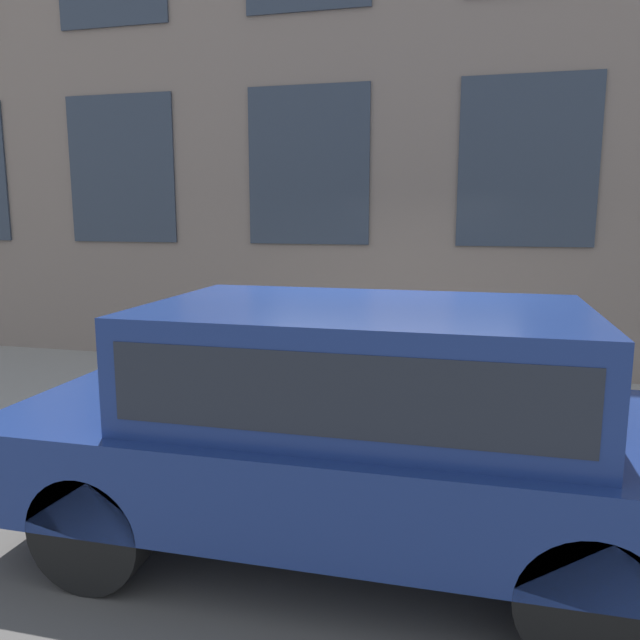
{
  "coord_description": "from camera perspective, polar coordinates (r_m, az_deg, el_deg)",
  "views": [
    {
      "loc": [
        -5.39,
        -0.81,
        2.23
      ],
      "look_at": [
        0.76,
        0.72,
        1.14
      ],
      "focal_mm": 35.0,
      "sensor_mm": 36.0,
      "label": 1
    }
  ],
  "objects": [
    {
      "name": "person",
      "position": [
        6.64,
        -1.73,
        -2.31
      ],
      "size": [
        0.28,
        0.18,
        1.15
      ],
      "rotation": [
        0.0,
        0.0,
        -0.49
      ],
      "color": "#726651",
      "rests_on": "sidewalk"
    },
    {
      "name": "fire_hydrant",
      "position": [
        6.41,
        1.79,
        -5.21
      ],
      "size": [
        0.36,
        0.47,
        0.82
      ],
      "color": "#2D7260",
      "rests_on": "sidewalk"
    },
    {
      "name": "sidewalk",
      "position": [
        7.16,
        6.89,
        -7.83
      ],
      "size": [
        2.77,
        60.0,
        0.15
      ],
      "color": "gray",
      "rests_on": "ground_plane"
    },
    {
      "name": "ground_plane",
      "position": [
        5.89,
        5.15,
        -12.53
      ],
      "size": [
        80.0,
        80.0,
        0.0
      ],
      "primitive_type": "plane",
      "color": "#514F4C"
    },
    {
      "name": "parked_truck_navy_near",
      "position": [
        4.14,
        3.28,
        -8.17
      ],
      "size": [
        1.95,
        4.45,
        1.65
      ],
      "color": "black",
      "rests_on": "ground_plane"
    }
  ]
}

